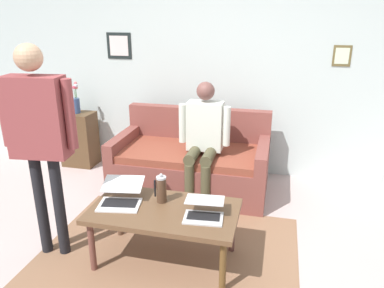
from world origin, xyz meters
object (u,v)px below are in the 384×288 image
Objects in this scene: couch at (192,163)px; french_press at (161,189)px; flower_vase at (76,103)px; side_shelf at (79,139)px; coffee_table at (164,214)px; person_standing at (39,128)px; laptop_center at (204,212)px; laptop_left at (121,197)px; person_seated at (203,136)px.

couch is 6.81× the size of french_press.
side_shelf is at bearing 18.14° from flower_vase.
coffee_table is at bearing 116.52° from french_press.
couch is 2.41× the size of side_shelf.
person_standing is (0.95, 0.11, 0.69)m from coffee_table.
coffee_table is at bearing 94.58° from couch.
french_press is at bearing -166.08° from person_standing.
person_standing reaches higher than flower_vase.
couch is at bearing -72.69° from laptop_center.
coffee_table is 1.18m from person_standing.
side_shelf reaches higher than laptop_center.
laptop_left is at bearing -2.89° from coffee_table.
laptop_center is (-0.44, 1.41, 0.22)m from couch.
flower_vase is at bearing -66.76° from person_standing.
couch reaches higher than french_press.
laptop_left is at bearing 15.86° from french_press.
flower_vase is at bearing -11.71° from couch.
person_standing is (0.84, 1.49, 0.81)m from couch.
person_seated reaches higher than couch.
couch is 4.02× the size of laptop_left.
french_press is at bearing -164.14° from laptop_left.
person_standing is at bearing 12.82° from laptop_left.
side_shelf is 1.93m from person_seated.
french_press is 0.15× the size of person_standing.
person_standing reaches higher than french_press.
person_standing is 1.67m from person_seated.
flower_vase is at bearing -43.66° from french_press.
side_shelf is 0.41× the size of person_standing.
laptop_center is 1.27× the size of french_press.
side_shelf is at bearing -51.16° from laptop_left.
side_shelf is (2.07, -1.75, -0.16)m from laptop_center.
laptop_center is at bearing 107.31° from couch.
side_shelf reaches higher than coffee_table.
flower_vase is 0.23× the size of person_standing.
laptop_left is 2.18m from side_shelf.
flower_vase reaches higher than laptop_center.
couch is at bearing 168.29° from flower_vase.
flower_vase is 2.00m from person_standing.
person_seated is (0.26, -1.18, 0.21)m from laptop_center.
couch is 1.30m from french_press.
person_standing is at bearing 113.24° from flower_vase.
person_seated reaches higher than coffee_table.
french_press is at bearing -63.48° from coffee_table.
flower_vase is (1.68, -1.60, 0.26)m from french_press.
couch is 4.28× the size of flower_vase.
person_seated is (-1.81, 0.56, -0.13)m from flower_vase.
couch is 0.51m from person_seated.
side_shelf is at bearing -43.57° from french_press.
coffee_table is at bearing -173.28° from person_standing.
person_standing is (-0.78, 1.82, 0.26)m from flower_vase.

